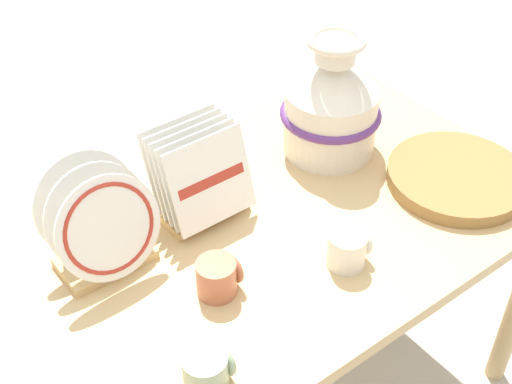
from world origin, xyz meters
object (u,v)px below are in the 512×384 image
Objects in this scene: ceramic_vase at (331,104)px; mug_sage_glaze at (207,370)px; dish_rack_round_plates at (102,230)px; mug_terracotta_glaze at (218,277)px; dish_rack_square_plates at (199,180)px; mug_cream_glaze at (348,249)px; wicker_charger_stack at (457,177)px.

ceramic_vase reaches higher than mug_sage_glaze.
mug_sage_glaze is (0.00, -0.39, -0.06)m from dish_rack_round_plates.
mug_terracotta_glaze is 0.23m from mug_sage_glaze.
dish_rack_square_plates is 2.40× the size of mug_cream_glaze.
dish_rack_square_plates reaches higher than mug_cream_glaze.
dish_rack_round_plates reaches higher than dish_rack_square_plates.
dish_rack_round_plates is at bearing -174.64° from dish_rack_square_plates.
mug_sage_glaze is at bearing -129.80° from mug_terracotta_glaze.
mug_cream_glaze is (0.42, -0.31, -0.06)m from dish_rack_round_plates.
mug_terracotta_glaze is (-0.27, 0.10, 0.00)m from mug_cream_glaze.
mug_sage_glaze is at bearing -172.10° from wicker_charger_stack.
mug_cream_glaze is 1.00× the size of mug_terracotta_glaze.
ceramic_vase is at bearing 31.95° from mug_sage_glaze.
dish_rack_square_plates is 0.27m from mug_terracotta_glaze.
mug_cream_glaze and mug_sage_glaze have the same top height.
dish_rack_square_plates is at bearing -179.39° from ceramic_vase.
dish_rack_round_plates reaches higher than mug_terracotta_glaze.
ceramic_vase is 0.58m from mug_terracotta_glaze.
dish_rack_square_plates reaches higher than mug_sage_glaze.
dish_rack_square_plates is at bearing 57.70° from mug_sage_glaze.
mug_sage_glaze reaches higher than wicker_charger_stack.
wicker_charger_stack is at bearing -5.43° from mug_terracotta_glaze.
mug_sage_glaze is at bearing -148.05° from ceramic_vase.
dish_rack_round_plates is 2.67× the size of mug_sage_glaze.
ceramic_vase is 3.54× the size of mug_terracotta_glaze.
dish_rack_round_plates reaches higher than wicker_charger_stack.
ceramic_vase is at bearing 0.61° from dish_rack_square_plates.
dish_rack_square_plates is at bearing 115.43° from mug_cream_glaze.
ceramic_vase is 1.48× the size of dish_rack_square_plates.
wicker_charger_stack is at bearing 7.90° from mug_sage_glaze.
mug_cream_glaze is 0.29m from mug_terracotta_glaze.
mug_terracotta_glaze is at bearing -115.57° from dish_rack_square_plates.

